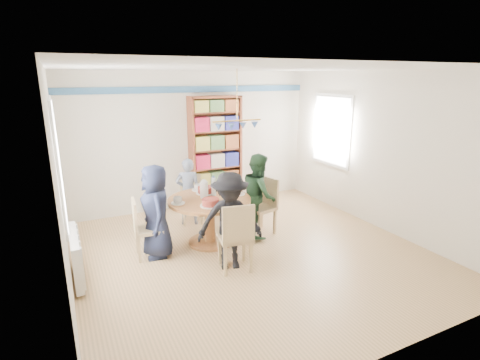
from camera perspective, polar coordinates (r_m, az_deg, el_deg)
ground at (r=5.81m, az=1.78°, el=-10.99°), size 5.00×5.00×0.00m
room_shell at (r=5.95m, az=-4.27°, el=6.35°), size 5.00×5.00×5.00m
radiator at (r=5.37m, az=-23.71°, el=-10.55°), size 0.12×1.00×0.60m
dining_table at (r=5.93m, az=-4.65°, el=-4.62°), size 1.30×1.30×0.75m
chair_left at (r=5.66m, az=-14.59°, el=-6.79°), size 0.43×0.43×0.89m
chair_right at (r=6.36m, az=3.73°, el=-3.52°), size 0.50×0.50×0.95m
chair_far at (r=6.90m, az=-7.43°, el=-2.47°), size 0.47×0.47×0.86m
chair_near at (r=5.08m, az=-0.56°, el=-8.29°), size 0.51×0.51×0.99m
person_left at (r=5.60m, az=-12.69°, el=-4.67°), size 0.47×0.70×1.39m
person_right at (r=6.21m, az=2.87°, el=-2.28°), size 0.72×0.81×1.39m
person_far at (r=6.73m, az=-7.89°, el=-1.77°), size 0.52×0.43×1.22m
person_near at (r=5.13m, az=-1.56°, el=-6.30°), size 1.00×0.74×1.38m
bookshelf at (r=7.64m, az=-3.75°, el=4.19°), size 1.06×0.32×2.23m
tableware at (r=5.86m, az=-5.04°, el=-2.16°), size 1.23×1.23×0.32m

